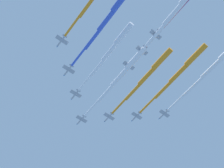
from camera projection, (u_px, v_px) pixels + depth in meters
The scene contains 7 objects.
jet_lead at pixel (121, 75), 197.66m from camera, with size 47.60×58.85×3.81m.
jet_port_inner at pixel (111, 50), 192.06m from camera, with size 42.58×54.92×3.82m.
jet_starboard_inner at pixel (148, 75), 198.95m from camera, with size 44.91×56.55×3.76m.
jet_port_mid at pixel (107, 19), 181.04m from camera, with size 44.42×57.11×3.80m.
jet_starboard_mid at pixel (180, 72), 196.87m from camera, with size 46.78×58.64×3.82m.
jet_starboard_outer at pixel (213, 67), 196.04m from camera, with size 49.66×61.72×3.75m.
jet_trail_port at pixel (174, 12), 179.47m from camera, with size 45.84×59.11×3.84m.
Camera 1 is at (-0.58, 94.99, -23.90)m, focal length 49.09 mm.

